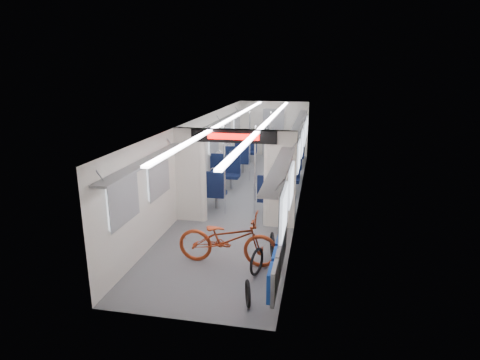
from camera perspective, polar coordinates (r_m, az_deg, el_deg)
The scene contains 14 objects.
carriage at distance 11.09m, azimuth 1.08°, elevation 4.46°, with size 12.00×12.02×2.31m.
bicycle at distance 7.73m, azimuth -1.77°, elevation -8.38°, with size 0.68×1.95×1.02m, color #9E3617.
flip_bench at distance 6.89m, azimuth 5.47°, elevation -10.98°, with size 0.12×2.14×0.56m.
bike_hoop_a at distance 6.60m, azimuth 1.13°, elevation -16.03°, with size 0.44×0.44×0.05m, color black.
bike_hoop_b at distance 7.46m, azimuth 2.39°, elevation -11.70°, with size 0.52×0.52×0.05m, color black.
bike_hoop_c at distance 8.13m, azimuth 4.62°, elevation -9.33°, with size 0.51×0.51×0.05m, color black.
seat_bay_near_left at distance 11.63m, azimuth -3.36°, elevation 0.28°, with size 0.96×2.32×1.18m.
seat_bay_near_right at distance 11.21m, azimuth 5.79°, elevation -0.36°, with size 0.96×2.32×1.18m.
seat_bay_far_left at distance 15.19m, azimuth 0.18°, elevation 3.83°, with size 0.90×2.02×1.08m.
seat_bay_far_right at distance 14.56m, azimuth 7.13°, elevation 3.27°, with size 0.93×2.18×1.13m.
stanchion_near_left at distance 10.12m, azimuth -2.20°, elevation 1.31°, with size 0.04×0.04×2.30m, color silver.
stanchion_near_right at distance 10.11m, azimuth 2.12°, elevation 1.29°, with size 0.05×0.05×2.30m, color silver.
stanchion_far_left at distance 13.19m, azimuth 1.38°, elevation 4.72°, with size 0.04×0.04×2.30m, color silver.
stanchion_far_right at distance 13.24m, azimuth 4.27°, elevation 4.72°, with size 0.04×0.04×2.30m, color silver.
Camera 1 is at (1.91, -10.97, 3.67)m, focal length 30.00 mm.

